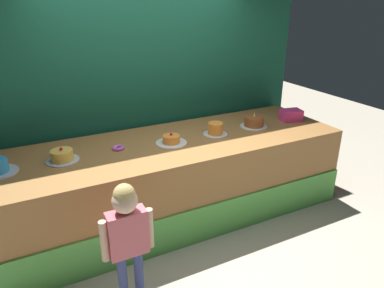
# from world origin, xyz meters

# --- Properties ---
(ground_plane) EXTENTS (12.00, 12.00, 0.00)m
(ground_plane) POSITION_xyz_m (0.00, 0.00, 0.00)
(ground_plane) COLOR #BCB29E
(stage_platform) EXTENTS (3.92, 1.22, 0.92)m
(stage_platform) POSITION_xyz_m (0.00, 0.59, 0.46)
(stage_platform) COLOR #9E6B38
(stage_platform) RESTS_ON ground_plane
(curtain_backdrop) EXTENTS (4.18, 0.08, 2.98)m
(curtain_backdrop) POSITION_xyz_m (0.00, 1.30, 1.49)
(curtain_backdrop) COLOR #144C38
(curtain_backdrop) RESTS_ON ground_plane
(child_figure) EXTENTS (0.43, 0.20, 1.11)m
(child_figure) POSITION_xyz_m (-0.82, -0.43, 0.72)
(child_figure) COLOR #3F4C8C
(child_figure) RESTS_ON ground_plane
(pink_box) EXTENTS (0.29, 0.23, 0.14)m
(pink_box) POSITION_xyz_m (1.67, 0.58, 0.99)
(pink_box) COLOR #E63A8A
(pink_box) RESTS_ON stage_platform
(donut) EXTENTS (0.12, 0.12, 0.03)m
(donut) POSITION_xyz_m (-0.56, 0.66, 0.94)
(donut) COLOR #CC66D8
(donut) RESTS_ON stage_platform
(cake_left) EXTENTS (0.31, 0.31, 0.14)m
(cake_left) POSITION_xyz_m (-1.11, 0.63, 0.97)
(cake_left) COLOR silver
(cake_left) RESTS_ON stage_platform
(cake_center) EXTENTS (0.33, 0.33, 0.12)m
(cake_center) POSITION_xyz_m (0.00, 0.56, 0.96)
(cake_center) COLOR white
(cake_center) RESTS_ON stage_platform
(cake_right) EXTENTS (0.28, 0.28, 0.14)m
(cake_right) POSITION_xyz_m (0.56, 0.58, 0.98)
(cake_right) COLOR silver
(cake_right) RESTS_ON stage_platform
(cake_far_right) EXTENTS (0.32, 0.32, 0.19)m
(cake_far_right) POSITION_xyz_m (1.11, 0.60, 0.98)
(cake_far_right) COLOR white
(cake_far_right) RESTS_ON stage_platform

